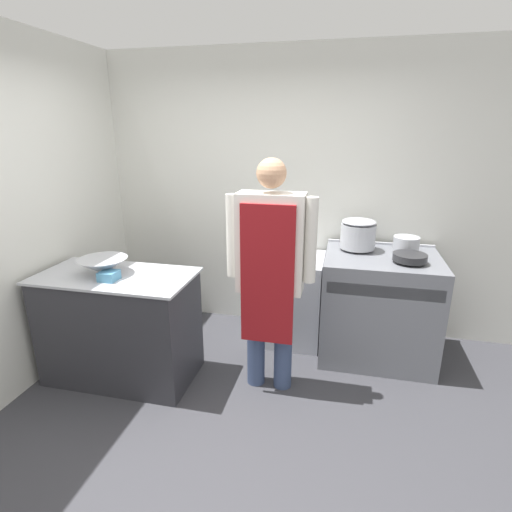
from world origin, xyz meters
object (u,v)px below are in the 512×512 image
person_cook (270,264)px  sauce_pot (406,244)px  plastic_tub (109,276)px  fridge_unit (288,298)px  stove (378,306)px  mixing_bowl (103,266)px  stock_pot (358,233)px  saute_pan (410,257)px

person_cook → sauce_pot: 1.33m
plastic_tub → fridge_unit: bearing=41.1°
stove → mixing_bowl: mixing_bowl is taller
person_cook → mixing_bowl: person_cook is taller
plastic_tub → sauce_pot: (2.22, 1.07, 0.09)m
fridge_unit → person_cook: size_ratio=0.46×
stove → sauce_pot: sauce_pot is taller
mixing_bowl → stock_pot: bearing=26.5°
mixing_bowl → saute_pan: mixing_bowl is taller
plastic_tub → saute_pan: 2.36m
person_cook → mixing_bowl: 1.30m
mixing_bowl → stock_pot: size_ratio=1.24×
person_cook → mixing_bowl: bearing=-173.9°
stock_pot → saute_pan: stock_pot is taller
stove → stock_pot: bearing=147.4°
fridge_unit → plastic_tub: bearing=-138.9°
mixing_bowl → sauce_pot: (2.33, 0.96, 0.06)m
stove → plastic_tub: bearing=-155.3°
stove → sauce_pot: size_ratio=4.38×
stove → person_cook: (-0.85, -0.68, 0.56)m
sauce_pot → plastic_tub: bearing=-154.3°
stove → person_cook: person_cook is taller
person_cook → saute_pan: 1.18m
person_cook → saute_pan: (1.04, 0.55, -0.04)m
person_cook → plastic_tub: person_cook is taller
stove → fridge_unit: (-0.83, 0.12, -0.05)m
fridge_unit → saute_pan: 1.20m
mixing_bowl → stock_pot: (1.92, 0.96, 0.13)m
sauce_pot → fridge_unit: bearing=-178.7°
fridge_unit → sauce_pot: 1.19m
person_cook → stock_pot: bearing=52.5°
stove → saute_pan: size_ratio=3.60×
person_cook → stock_pot: size_ratio=5.86×
stock_pot → saute_pan: 0.51m
sauce_pot → saute_pan: bearing=-90.0°
person_cook → stove: bearing=38.8°
fridge_unit → stock_pot: 0.91m
stock_pot → person_cook: bearing=-127.5°
stock_pot → sauce_pot: 0.42m
stove → fridge_unit: stove is taller
saute_pan → sauce_pot: (0.00, 0.28, 0.03)m
fridge_unit → stock_pot: (0.61, 0.02, 0.67)m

